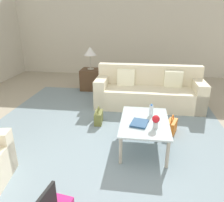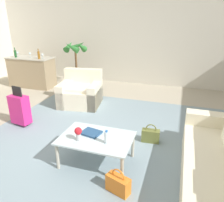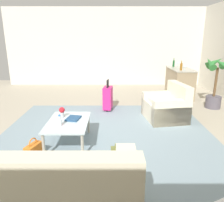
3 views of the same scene
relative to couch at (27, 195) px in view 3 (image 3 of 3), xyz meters
name	(u,v)px [view 3 (image 3 of 3)]	position (x,y,z in m)	size (l,w,h in m)	color
ground_plane	(97,135)	(-2.19, 0.60, -0.32)	(12.00, 12.00, 0.00)	#A89E89
wall_left	(104,47)	(-7.25, 0.60, 1.23)	(0.12, 8.00, 3.10)	beige
area_rug	(106,149)	(-1.59, 0.80, -0.31)	(5.20, 4.40, 0.01)	gray
couch	(27,195)	(0.00, 0.00, 0.00)	(0.87, 2.40, 0.92)	beige
armchair	(167,107)	(-3.11, 2.27, -0.01)	(1.11, 1.02, 0.88)	beige
coffee_table	(68,124)	(-1.79, 0.10, 0.08)	(1.10, 0.74, 0.45)	silver
water_bottle	(60,121)	(-1.59, 0.00, 0.23)	(0.06, 0.06, 0.20)	silver
coffee_table_book	(73,118)	(-1.91, 0.18, 0.15)	(0.29, 0.23, 0.03)	navy
flower_vase	(62,111)	(-2.01, -0.05, 0.26)	(0.11, 0.11, 0.21)	#B2B7BC
bar_console	(179,82)	(-5.29, 3.20, 0.18)	(1.45, 0.65, 0.95)	#937F60
wine_glass_leftmost	(178,63)	(-5.79, 3.24, 0.74)	(0.08, 0.08, 0.15)	silver
wine_glass_left_of_centre	(182,65)	(-5.29, 3.22, 0.74)	(0.08, 0.08, 0.15)	silver
wine_glass_right_of_centre	(185,67)	(-4.80, 3.17, 0.74)	(0.08, 0.08, 0.15)	silver
wine_bottle_green	(174,63)	(-5.73, 3.08, 0.75)	(0.07, 0.07, 0.30)	#194C23
wine_bottle_amber	(181,67)	(-4.86, 3.08, 0.75)	(0.07, 0.07, 0.30)	brown
suitcase_magenta	(108,98)	(-3.79, 0.80, 0.04)	(0.43, 0.28, 0.85)	#D12375
handbag_olive	(116,157)	(-1.09, 0.97, -0.19)	(0.33, 0.16, 0.36)	olive
handbag_orange	(34,151)	(-1.30, -0.39, -0.19)	(0.35, 0.24, 0.36)	orange
potted_palm	(216,81)	(-3.99, 3.80, 0.46)	(0.64, 0.64, 1.46)	#514C56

